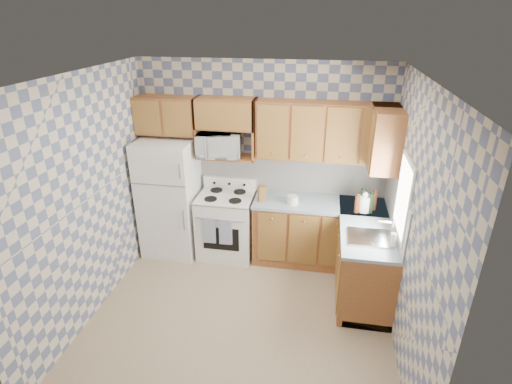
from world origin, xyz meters
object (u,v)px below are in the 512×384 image
microwave (219,144)px  electric_kettle (364,204)px  refrigerator (170,197)px  stove_body (227,225)px

microwave → electric_kettle: 2.05m
refrigerator → electric_kettle: bearing=-2.6°
refrigerator → microwave: bearing=12.5°
stove_body → electric_kettle: (1.84, -0.15, 0.57)m
refrigerator → stove_body: size_ratio=1.87×
refrigerator → microwave: microwave is taller
electric_kettle → microwave: bearing=171.9°
stove_body → electric_kettle: 1.94m
stove_body → microwave: (-0.10, 0.13, 1.16)m
stove_body → refrigerator: bearing=-178.2°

